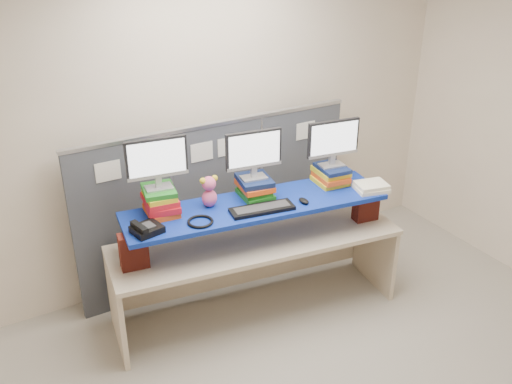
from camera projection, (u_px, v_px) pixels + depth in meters
room at (347, 227)px, 3.43m from camera, size 5.00×4.00×2.80m
cubicle_partition at (218, 203)px, 5.09m from camera, size 2.60×0.06×1.53m
desk at (256, 253)px, 4.69m from camera, size 2.44×1.01×0.72m
brick_pier_left at (134, 251)px, 4.19m from camera, size 0.22×0.14×0.28m
brick_pier_right at (366, 205)px, 4.86m from camera, size 0.22×0.14×0.28m
blue_board at (256, 206)px, 4.50m from camera, size 2.16×0.81×0.04m
book_stack_left at (160, 201)px, 4.30m from camera, size 0.29×0.33×0.21m
book_stack_center at (255, 187)px, 4.56m from camera, size 0.30×0.34×0.16m
book_stack_right at (331, 174)px, 4.80m from camera, size 0.28×0.32×0.16m
monitor_left at (157, 161)px, 4.15m from camera, size 0.46×0.15×0.40m
monitor_center at (254, 152)px, 4.43m from camera, size 0.46×0.15×0.40m
monitor_right at (333, 140)px, 4.66m from camera, size 0.46×0.15×0.40m
keyboard at (262, 209)px, 4.38m from camera, size 0.52×0.25×0.03m
mouse at (304, 201)px, 4.49m from camera, size 0.07×0.11×0.03m
desk_phone at (146, 229)px, 4.06m from camera, size 0.23×0.22×0.09m
headset at (200, 222)px, 4.20m from camera, size 0.21×0.21×0.02m
plush_toy at (209, 191)px, 4.39m from camera, size 0.15×0.11×0.25m
binder_stack at (371, 187)px, 4.69m from camera, size 0.30×0.26×0.06m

